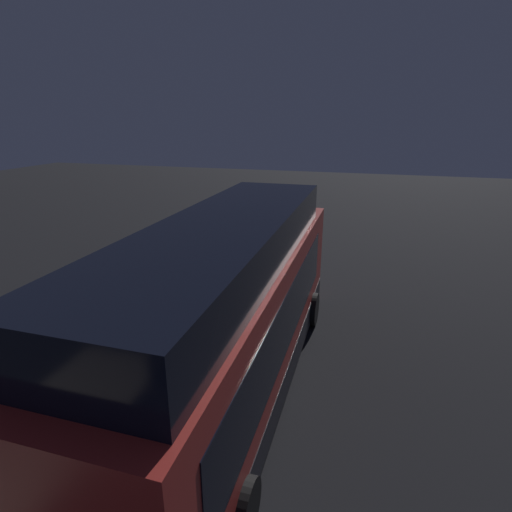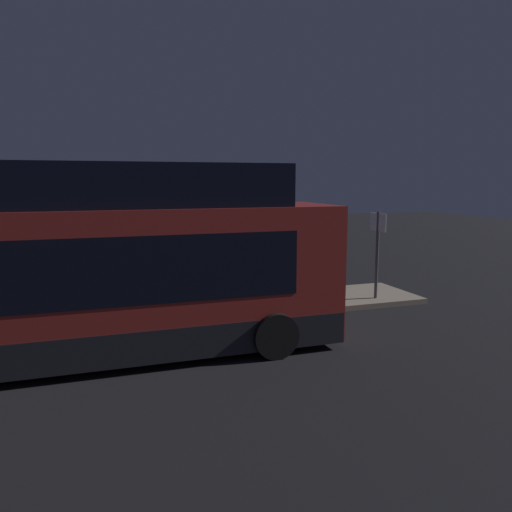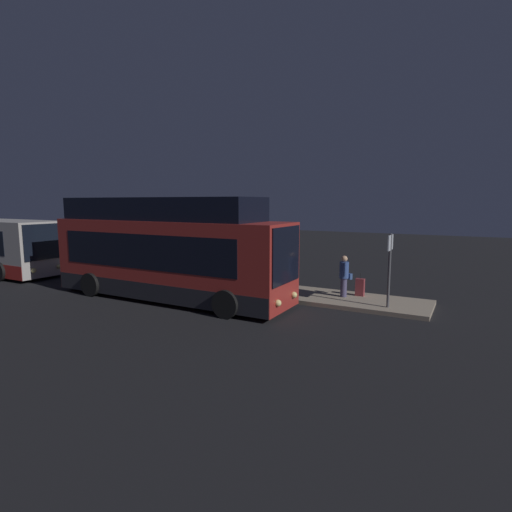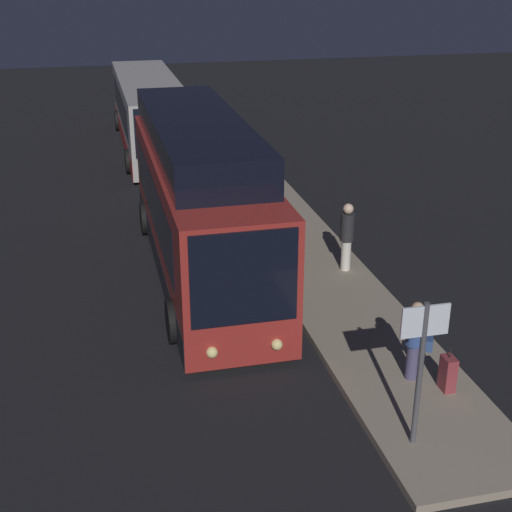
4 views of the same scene
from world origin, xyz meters
name	(u,v)px [view 1 (image 1 of 4)]	position (x,y,z in m)	size (l,w,h in m)	color
ground	(229,393)	(0.00, 0.00, 0.00)	(80.00, 80.00, 0.00)	black
platform	(119,369)	(0.00, 2.91, 0.08)	(20.00, 2.61, 0.16)	gray
bus_lead	(233,318)	(0.09, -0.11, 1.89)	(10.69, 2.76, 4.18)	maroon
passenger_boarding	(119,304)	(1.26, 3.60, 1.19)	(0.42, 0.42, 1.86)	silver
passenger_waiting	(212,250)	(6.62, 3.07, 1.07)	(0.53, 0.63, 1.69)	#4C476B
suitcase	(206,258)	(7.15, 3.55, 0.52)	(0.35, 0.23, 0.95)	maroon
sign_post	(247,219)	(8.51, 2.22, 1.94)	(0.10, 0.84, 2.71)	#4C4C51
trash_bin	(53,422)	(-2.34, 2.71, 0.49)	(0.44, 0.44, 0.65)	#593319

